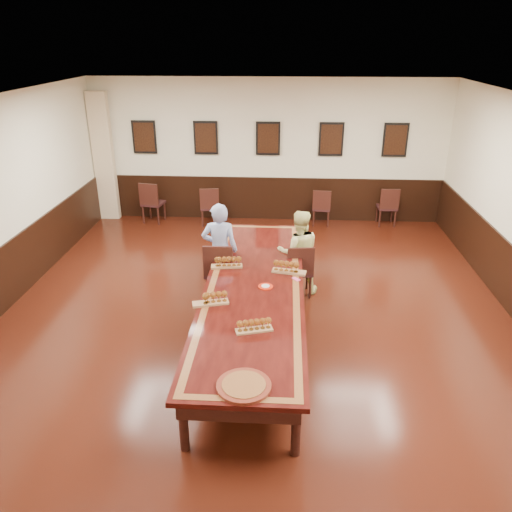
# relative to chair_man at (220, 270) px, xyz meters

# --- Properties ---
(floor) EXTENTS (8.00, 10.00, 0.02)m
(floor) POSITION_rel_chair_man_xyz_m (0.63, -1.03, -0.51)
(floor) COLOR black
(floor) RESTS_ON ground
(ceiling) EXTENTS (8.00, 10.00, 0.02)m
(ceiling) POSITION_rel_chair_man_xyz_m (0.63, -1.03, 2.71)
(ceiling) COLOR white
(ceiling) RESTS_ON floor
(wall_back) EXTENTS (8.00, 0.02, 3.20)m
(wall_back) POSITION_rel_chair_man_xyz_m (0.63, 3.98, 1.10)
(wall_back) COLOR #F0EDC9
(wall_back) RESTS_ON floor
(chair_man) EXTENTS (0.48, 0.52, 1.00)m
(chair_man) POSITION_rel_chair_man_xyz_m (0.00, 0.00, 0.00)
(chair_man) COLOR black
(chair_man) RESTS_ON floor
(chair_woman) EXTENTS (0.48, 0.52, 0.92)m
(chair_woman) POSITION_rel_chair_man_xyz_m (1.29, 0.19, -0.04)
(chair_woman) COLOR black
(chair_woman) RESTS_ON floor
(spare_chair_a) EXTENTS (0.53, 0.57, 0.97)m
(spare_chair_a) POSITION_rel_chair_man_xyz_m (-2.01, 3.58, -0.02)
(spare_chair_a) COLOR black
(spare_chair_a) RESTS_ON floor
(spare_chair_b) EXTENTS (0.49, 0.52, 0.90)m
(spare_chair_b) POSITION_rel_chair_man_xyz_m (-0.68, 3.48, -0.05)
(spare_chair_b) COLOR black
(spare_chair_b) RESTS_ON floor
(spare_chair_c) EXTENTS (0.44, 0.48, 0.85)m
(spare_chair_c) POSITION_rel_chair_man_xyz_m (1.88, 3.62, -0.07)
(spare_chair_c) COLOR black
(spare_chair_c) RESTS_ON floor
(spare_chair_d) EXTENTS (0.43, 0.47, 0.90)m
(spare_chair_d) POSITION_rel_chair_man_xyz_m (3.36, 3.70, -0.05)
(spare_chair_d) COLOR black
(spare_chair_d) RESTS_ON floor
(person_man) EXTENTS (0.59, 0.40, 1.60)m
(person_man) POSITION_rel_chair_man_xyz_m (-0.00, 0.11, 0.30)
(person_man) COLOR #4B6BBD
(person_man) RESTS_ON floor
(person_woman) EXTENTS (0.78, 0.64, 1.44)m
(person_woman) POSITION_rel_chair_man_xyz_m (1.28, 0.29, 0.22)
(person_woman) COLOR #EDEB94
(person_woman) RESTS_ON floor
(pink_phone) EXTENTS (0.13, 0.14, 0.01)m
(pink_phone) POSITION_rel_chair_man_xyz_m (1.23, -0.78, 0.25)
(pink_phone) COLOR #F65293
(pink_phone) RESTS_ON conference_table
(curtain) EXTENTS (0.45, 0.18, 2.90)m
(curtain) POSITION_rel_chair_man_xyz_m (-3.12, 3.79, 0.95)
(curtain) COLOR beige
(curtain) RESTS_ON floor
(wainscoting) EXTENTS (8.00, 10.00, 1.00)m
(wainscoting) POSITION_rel_chair_man_xyz_m (0.63, -1.03, -0.00)
(wainscoting) COLOR black
(wainscoting) RESTS_ON floor
(conference_table) EXTENTS (1.40, 5.00, 0.76)m
(conference_table) POSITION_rel_chair_man_xyz_m (0.63, -1.03, 0.11)
(conference_table) COLOR black
(conference_table) RESTS_ON floor
(posters) EXTENTS (6.14, 0.04, 0.74)m
(posters) POSITION_rel_chair_man_xyz_m (0.63, 3.90, 1.40)
(posters) COLOR black
(posters) RESTS_ON wall_back
(flight_a) EXTENTS (0.49, 0.20, 0.18)m
(flight_a) POSITION_rel_chair_man_xyz_m (0.17, -0.42, 0.33)
(flight_a) COLOR olive
(flight_a) RESTS_ON conference_table
(flight_b) EXTENTS (0.53, 0.24, 0.19)m
(flight_b) POSITION_rel_chair_man_xyz_m (1.11, -0.56, 0.34)
(flight_b) COLOR olive
(flight_b) RESTS_ON conference_table
(flight_c) EXTENTS (0.50, 0.26, 0.18)m
(flight_c) POSITION_rel_chair_man_xyz_m (0.11, -1.58, 0.33)
(flight_c) COLOR olive
(flight_c) RESTS_ON conference_table
(flight_d) EXTENTS (0.47, 0.26, 0.17)m
(flight_d) POSITION_rel_chair_man_xyz_m (0.70, -2.20, 0.33)
(flight_d) COLOR olive
(flight_d) RESTS_ON conference_table
(red_plate_grp) EXTENTS (0.21, 0.21, 0.03)m
(red_plate_grp) POSITION_rel_chair_man_xyz_m (0.79, -1.05, 0.26)
(red_plate_grp) COLOR red
(red_plate_grp) RESTS_ON conference_table
(carved_platter) EXTENTS (0.67, 0.67, 0.04)m
(carved_platter) POSITION_rel_chair_man_xyz_m (0.67, -3.25, 0.27)
(carved_platter) COLOR #5A1D12
(carved_platter) RESTS_ON conference_table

